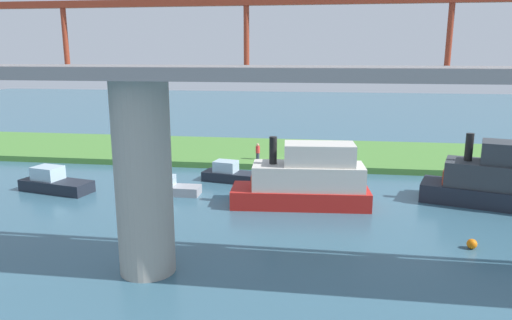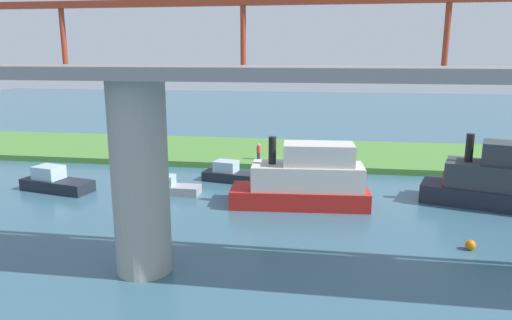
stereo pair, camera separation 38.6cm
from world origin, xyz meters
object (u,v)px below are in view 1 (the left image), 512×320
bridge_pylon (144,179)px  motorboat_white (170,188)px  pontoon_yellow (305,181)px  person_on_bank (258,151)px  skiff_small (54,183)px  motorboat_red (232,174)px  riverboat_paddlewheel (502,180)px  marker_buoy (472,244)px  mooring_post (337,160)px

bridge_pylon → motorboat_white: bearing=-76.4°
bridge_pylon → pontoon_yellow: bearing=-122.3°
person_on_bank → skiff_small: (12.96, 9.87, -0.59)m
motorboat_red → skiff_small: bearing=20.2°
bridge_pylon → riverboat_paddlewheel: size_ratio=0.91×
person_on_bank → motorboat_red: bearing=77.7°
pontoon_yellow → motorboat_white: bearing=-7.0°
motorboat_red → marker_buoy: 17.76m
bridge_pylon → person_on_bank: (-1.99, -20.82, -3.03)m
bridge_pylon → motorboat_red: bridge_pylon is taller
person_on_bank → pontoon_yellow: pontoon_yellow is taller
bridge_pylon → marker_buoy: 16.15m
skiff_small → motorboat_red: bearing=-159.8°
bridge_pylon → riverboat_paddlewheel: bearing=-147.5°
riverboat_paddlewheel → skiff_small: size_ratio=1.71×
skiff_small → riverboat_paddlewheel: bearing=-178.2°
motorboat_red → pontoon_yellow: (-5.70, 5.02, 1.08)m
bridge_pylon → motorboat_red: bearing=-92.9°
person_on_bank → motorboat_red: person_on_bank is taller
bridge_pylon → person_on_bank: size_ratio=6.08×
bridge_pylon → person_on_bank: 21.14m
mooring_post → riverboat_paddlewheel: (-9.99, 7.61, 0.76)m
mooring_post → motorboat_white: (11.46, 8.13, -0.45)m
motorboat_red → riverboat_paddlewheel: bearing=169.4°
mooring_post → motorboat_red: 9.00m
mooring_post → riverboat_paddlewheel: riverboat_paddlewheel is taller
bridge_pylon → skiff_small: bearing=-45.0°
riverboat_paddlewheel → motorboat_red: bearing=-10.6°
motorboat_red → pontoon_yellow: bearing=138.6°
motorboat_white → skiff_small: bearing=3.0°
person_on_bank → pontoon_yellow: bearing=113.0°
motorboat_white → marker_buoy: motorboat_white is taller
bridge_pylon → marker_buoy: bridge_pylon is taller
riverboat_paddlewheel → pontoon_yellow: 12.32m
pontoon_yellow → skiff_small: size_ratio=1.62×
bridge_pylon → marker_buoy: size_ratio=16.91×
skiff_small → bridge_pylon: bearing=135.0°
pontoon_yellow → marker_buoy: (-8.49, 5.67, -1.38)m
motorboat_white → pontoon_yellow: bearing=173.0°
person_on_bank → motorboat_white: size_ratio=0.36×
mooring_post → marker_buoy: 16.20m
bridge_pylon → person_on_bank: bearing=-95.5°
motorboat_white → marker_buoy: 18.98m
motorboat_red → motorboat_white: bearing=47.7°
pontoon_yellow → motorboat_red: bearing=-41.4°
person_on_bank → riverboat_paddlewheel: 18.94m
bridge_pylon → mooring_post: bridge_pylon is taller
motorboat_red → marker_buoy: bearing=143.0°
mooring_post → motorboat_white: 14.06m
mooring_post → skiff_small: skiff_small is taller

